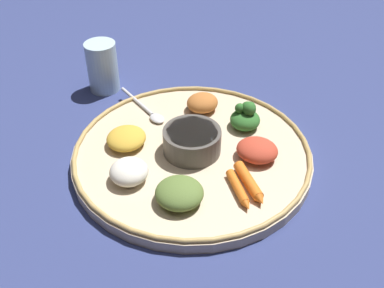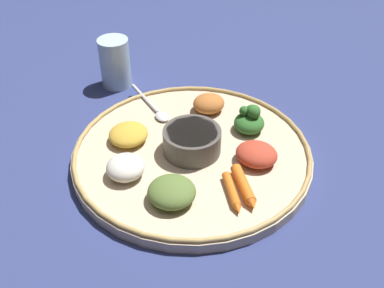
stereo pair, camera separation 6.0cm
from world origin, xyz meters
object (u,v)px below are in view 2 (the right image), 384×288
object	(u,v)px
center_bowl	(192,140)
spoon	(154,108)
carrot_near_spoon	(232,193)
drinking_glass	(115,66)
greens_pile	(250,119)
carrot_outer	(244,187)

from	to	relation	value
center_bowl	spoon	world-z (taller)	center_bowl
spoon	carrot_near_spoon	bearing A→B (deg)	106.03
center_bowl	drinking_glass	world-z (taller)	drinking_glass
greens_pile	carrot_near_spoon	world-z (taller)	greens_pile
center_bowl	carrot_outer	world-z (taller)	center_bowl
carrot_outer	center_bowl	bearing A→B (deg)	-64.42
carrot_near_spoon	center_bowl	bearing A→B (deg)	-74.50
spoon	drinking_glass	world-z (taller)	drinking_glass
center_bowl	carrot_outer	distance (m)	0.13
carrot_near_spoon	drinking_glass	size ratio (longest dim) A/B	0.81
spoon	carrot_outer	world-z (taller)	carrot_outer
spoon	drinking_glass	distance (m)	0.16
carrot_near_spoon	drinking_glass	bearing A→B (deg)	-72.02
spoon	greens_pile	bearing A→B (deg)	146.81
center_bowl	drinking_glass	distance (m)	0.30
carrot_outer	drinking_glass	xyz separation A→B (m)	(0.15, -0.40, 0.02)
center_bowl	carrot_near_spoon	world-z (taller)	center_bowl
carrot_near_spoon	drinking_glass	xyz separation A→B (m)	(0.13, -0.40, 0.02)
spoon	center_bowl	bearing A→B (deg)	106.49
carrot_outer	carrot_near_spoon	bearing A→B (deg)	16.28
spoon	drinking_glass	xyz separation A→B (m)	(0.06, -0.15, 0.02)
carrot_outer	drinking_glass	distance (m)	0.43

